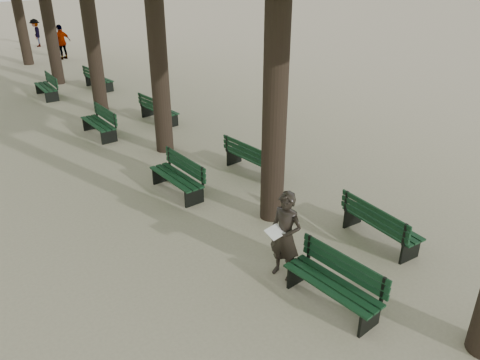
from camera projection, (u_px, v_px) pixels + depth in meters
ground at (319, 317)px, 7.80m from camera, size 120.00×120.00×0.00m
bench_left_0 at (331, 292)px, 7.95m from camera, size 0.67×1.83×0.92m
bench_left_1 at (177, 183)px, 11.68m from camera, size 0.60×1.81×0.92m
bench_left_2 at (99, 128)px, 15.28m from camera, size 0.57×1.80×0.92m
bench_left_3 at (47, 91)px, 19.31m from camera, size 0.65×1.82×0.92m
bench_right_0 at (380, 230)px, 9.71m from camera, size 0.72×1.84×0.92m
bench_right_1 at (253, 163)px, 12.77m from camera, size 0.68×1.83×0.92m
bench_right_2 at (159, 114)px, 16.59m from camera, size 0.69×1.83×0.92m
bench_right_3 at (99, 83)px, 20.54m from camera, size 0.71×1.84×0.92m
man_with_map at (285, 236)px, 8.44m from camera, size 0.69×0.76×1.74m
pedestrian_c at (62, 42)px, 25.85m from camera, size 1.16×0.67×1.87m
pedestrian_b at (36, 33)px, 29.29m from camera, size 0.58×1.13×1.68m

